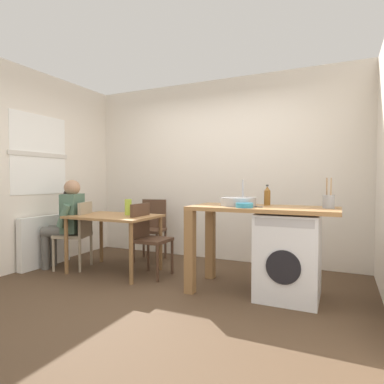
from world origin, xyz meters
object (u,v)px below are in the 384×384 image
object	(u,v)px
washing_machine	(288,256)
bottle_tall_green	(267,196)
chair_spare_by_wall	(152,226)
vase	(128,207)
dining_table	(114,223)
seated_person	(66,219)
chair_opposite	(147,235)
chair_person_seat	(78,231)
mixing_bowl	(244,205)
utensil_crock	(329,201)

from	to	relation	value
washing_machine	bottle_tall_green	distance (m)	0.68
chair_spare_by_wall	vase	bearing A→B (deg)	85.50
dining_table	seated_person	distance (m)	0.71
chair_spare_by_wall	washing_machine	distance (m)	2.25
chair_opposite	chair_spare_by_wall	distance (m)	0.82
chair_person_seat	mixing_bowl	world-z (taller)	mixing_bowl
bottle_tall_green	vase	size ratio (longest dim) A/B	1.08
bottle_tall_green	vase	bearing A→B (deg)	-177.19
dining_table	washing_machine	size ratio (longest dim) A/B	1.28
bottle_tall_green	chair_opposite	bearing A→B (deg)	-174.64
dining_table	mixing_bowl	world-z (taller)	mixing_bowl
seated_person	vase	size ratio (longest dim) A/B	5.77
chair_spare_by_wall	seated_person	xyz separation A→B (m)	(-0.79, -0.90, 0.16)
washing_machine	chair_spare_by_wall	bearing A→B (deg)	159.52
chair_spare_by_wall	vase	xyz separation A→B (m)	(0.06, -0.67, 0.34)
mixing_bowl	vase	world-z (taller)	mixing_bowl
chair_person_seat	chair_opposite	size ratio (longest dim) A/B	1.00
seated_person	utensil_crock	distance (m)	3.29
chair_spare_by_wall	bottle_tall_green	xyz separation A→B (m)	(1.85, -0.59, 0.51)
washing_machine	utensil_crock	world-z (taller)	utensil_crock
chair_person_seat	chair_spare_by_wall	distance (m)	1.06
mixing_bowl	utensil_crock	bearing A→B (deg)	18.00
dining_table	seated_person	bearing A→B (deg)	-169.61
dining_table	chair_opposite	xyz separation A→B (m)	(0.48, 0.05, -0.14)
bottle_tall_green	mixing_bowl	bearing A→B (deg)	-109.82
chair_opposite	mixing_bowl	size ratio (longest dim) A/B	5.17
chair_opposite	utensil_crock	bearing A→B (deg)	89.93
chair_opposite	chair_person_seat	bearing A→B (deg)	-82.74
chair_opposite	mixing_bowl	bearing A→B (deg)	79.02
mixing_bowl	utensil_crock	xyz separation A→B (m)	(0.77, 0.25, 0.04)
dining_table	chair_spare_by_wall	size ratio (longest dim) A/B	1.22
chair_spare_by_wall	vase	size ratio (longest dim) A/B	4.33
dining_table	utensil_crock	xyz separation A→B (m)	(2.56, 0.04, 0.35)
dining_table	seated_person	world-z (taller)	seated_person
washing_machine	dining_table	bearing A→B (deg)	179.63
seated_person	vase	distance (m)	0.90
utensil_crock	washing_machine	bearing A→B (deg)	-171.90
vase	mixing_bowl	bearing A→B (deg)	-10.74
dining_table	chair_spare_by_wall	xyz separation A→B (m)	(0.09, 0.77, -0.14)
mixing_bowl	chair_opposite	bearing A→B (deg)	168.75
seated_person	vase	world-z (taller)	seated_person
chair_person_seat	vase	xyz separation A→B (m)	(0.70, 0.18, 0.34)
dining_table	chair_opposite	world-z (taller)	chair_opposite
chair_opposite	vase	xyz separation A→B (m)	(-0.33, 0.05, 0.34)
dining_table	vase	distance (m)	0.27
seated_person	bottle_tall_green	xyz separation A→B (m)	(2.64, 0.32, 0.35)
chair_opposite	chair_spare_by_wall	world-z (taller)	same
vase	washing_machine	bearing A→B (deg)	-3.20
chair_person_seat	chair_spare_by_wall	bearing A→B (deg)	-56.19
mixing_bowl	washing_machine	bearing A→B (deg)	26.18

